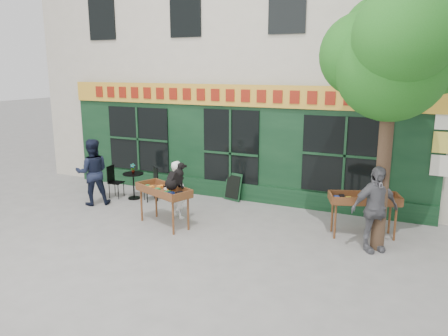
{
  "coord_description": "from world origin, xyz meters",
  "views": [
    {
      "loc": [
        5.0,
        -8.91,
        3.74
      ],
      "look_at": [
        0.63,
        0.5,
        1.36
      ],
      "focal_mm": 35.0,
      "sensor_mm": 36.0,
      "label": 1
    }
  ],
  "objects_px": {
    "dog": "(175,176)",
    "man_right": "(375,209)",
    "book_cart_center": "(164,193)",
    "book_cart_right": "(364,201)",
    "woman": "(178,189)",
    "bistro_table": "(133,181)",
    "man_left": "(92,172)"
  },
  "relations": [
    {
      "from": "bistro_table",
      "to": "dog",
      "type": "bearing_deg",
      "value": -33.46
    },
    {
      "from": "man_right",
      "to": "book_cart_right",
      "type": "bearing_deg",
      "value": 72.14
    },
    {
      "from": "dog",
      "to": "bistro_table",
      "type": "relative_size",
      "value": 0.79
    },
    {
      "from": "dog",
      "to": "woman",
      "type": "distance_m",
      "value": 0.96
    },
    {
      "from": "dog",
      "to": "man_right",
      "type": "distance_m",
      "value": 4.47
    },
    {
      "from": "man_left",
      "to": "woman",
      "type": "bearing_deg",
      "value": 139.53
    },
    {
      "from": "woman",
      "to": "book_cart_center",
      "type": "bearing_deg",
      "value": 111.56
    },
    {
      "from": "book_cart_center",
      "to": "man_left",
      "type": "bearing_deg",
      "value": -171.09
    },
    {
      "from": "book_cart_center",
      "to": "book_cart_right",
      "type": "xyz_separation_m",
      "value": [
        4.46,
        1.3,
        0.0
      ]
    },
    {
      "from": "book_cart_right",
      "to": "bistro_table",
      "type": "xyz_separation_m",
      "value": [
        -6.47,
        0.21,
        -0.28
      ]
    },
    {
      "from": "dog",
      "to": "man_right",
      "type": "relative_size",
      "value": 0.33
    },
    {
      "from": "man_right",
      "to": "woman",
      "type": "bearing_deg",
      "value": 139.17
    },
    {
      "from": "man_left",
      "to": "book_cart_center",
      "type": "bearing_deg",
      "value": 125.98
    },
    {
      "from": "book_cart_right",
      "to": "dog",
      "type": "bearing_deg",
      "value": 178.56
    },
    {
      "from": "dog",
      "to": "bistro_table",
      "type": "bearing_deg",
      "value": 168.1
    },
    {
      "from": "book_cart_center",
      "to": "bistro_table",
      "type": "relative_size",
      "value": 2.14
    },
    {
      "from": "dog",
      "to": "bistro_table",
      "type": "height_order",
      "value": "dog"
    },
    {
      "from": "dog",
      "to": "man_right",
      "type": "xyz_separation_m",
      "value": [
        4.41,
        0.6,
        -0.38
      ]
    },
    {
      "from": "book_cart_right",
      "to": "bistro_table",
      "type": "relative_size",
      "value": 2.13
    },
    {
      "from": "dog",
      "to": "woman",
      "type": "bearing_deg",
      "value": 138.13
    },
    {
      "from": "woman",
      "to": "book_cart_right",
      "type": "xyz_separation_m",
      "value": [
        4.46,
        0.65,
        0.08
      ]
    },
    {
      "from": "book_cart_right",
      "to": "man_right",
      "type": "xyz_separation_m",
      "value": [
        0.3,
        -0.75,
        0.08
      ]
    },
    {
      "from": "man_right",
      "to": "book_cart_center",
      "type": "bearing_deg",
      "value": 146.96
    },
    {
      "from": "book_cart_right",
      "to": "bistro_table",
      "type": "bearing_deg",
      "value": 158.52
    },
    {
      "from": "woman",
      "to": "dog",
      "type": "bearing_deg",
      "value": 138.13
    },
    {
      "from": "man_right",
      "to": "man_left",
      "type": "bearing_deg",
      "value": 139.92
    },
    {
      "from": "book_cart_center",
      "to": "man_left",
      "type": "height_order",
      "value": "man_left"
    },
    {
      "from": "bistro_table",
      "to": "man_left",
      "type": "height_order",
      "value": "man_left"
    },
    {
      "from": "man_left",
      "to": "book_cart_right",
      "type": "bearing_deg",
      "value": 144.17
    },
    {
      "from": "book_cart_center",
      "to": "book_cart_right",
      "type": "height_order",
      "value": "same"
    },
    {
      "from": "woman",
      "to": "bistro_table",
      "type": "distance_m",
      "value": 2.19
    },
    {
      "from": "woman",
      "to": "book_cart_right",
      "type": "relative_size",
      "value": 0.91
    }
  ]
}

